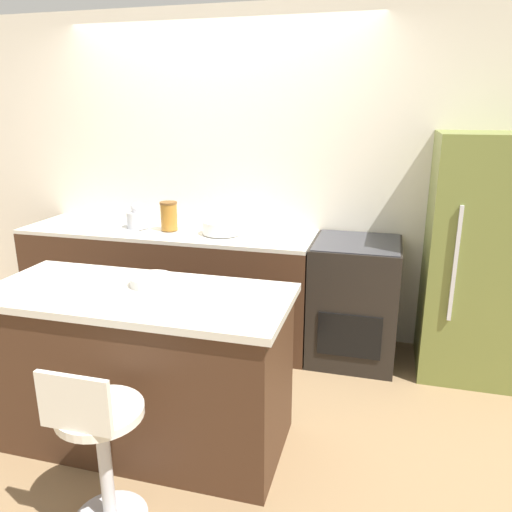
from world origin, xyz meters
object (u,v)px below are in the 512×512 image
object	(u,v)px
stool_chair	(100,446)
oven_range	(354,300)
refrigerator	(479,259)
kettle	(137,218)
mixing_bowl	(222,227)

from	to	relation	value
stool_chair	oven_range	bearing A→B (deg)	64.33
oven_range	refrigerator	distance (m)	0.91
kettle	mixing_bowl	world-z (taller)	kettle
oven_range	refrigerator	xyz separation A→B (m)	(0.83, 0.01, 0.39)
oven_range	stool_chair	bearing A→B (deg)	-115.67
refrigerator	oven_range	bearing A→B (deg)	-179.27
mixing_bowl	oven_range	bearing A→B (deg)	1.22
oven_range	refrigerator	bearing A→B (deg)	0.73
oven_range	refrigerator	world-z (taller)	refrigerator
oven_range	mixing_bowl	distance (m)	1.15
refrigerator	stool_chair	xyz separation A→B (m)	(-1.77, -1.97, -0.42)
oven_range	refrigerator	size ratio (longest dim) A/B	0.54
mixing_bowl	refrigerator	bearing A→B (deg)	1.00
refrigerator	kettle	xyz separation A→B (m)	(-2.58, -0.03, 0.15)
kettle	mixing_bowl	bearing A→B (deg)	0.00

